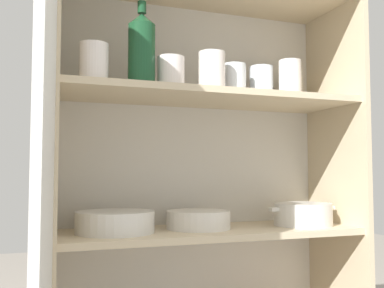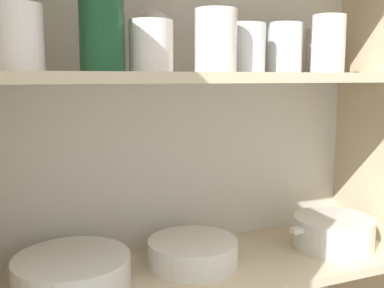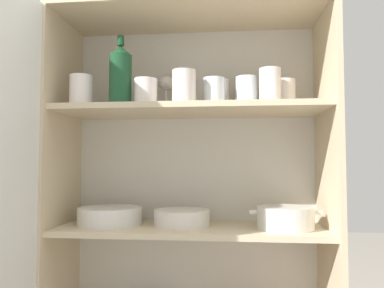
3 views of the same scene
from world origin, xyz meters
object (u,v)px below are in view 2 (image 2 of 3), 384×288
at_px(mixing_bowl_large, 193,251).
at_px(casserole_dish, 333,232).
at_px(plate_stack_white, 72,272).
at_px(wine_bottle, 101,8).

distance_m(mixing_bowl_large, casserole_dish, 0.36).
height_order(plate_stack_white, mixing_bowl_large, plate_stack_white).
relative_size(plate_stack_white, mixing_bowl_large, 1.15).
relative_size(plate_stack_white, casserole_dish, 0.95).
xyz_separation_m(wine_bottle, plate_stack_white, (-0.06, 0.08, -0.50)).
bearing_deg(wine_bottle, casserole_dish, 5.31).
bearing_deg(wine_bottle, mixing_bowl_large, 22.84).
xyz_separation_m(mixing_bowl_large, casserole_dish, (0.36, -0.03, 0.01)).
xyz_separation_m(wine_bottle, mixing_bowl_large, (0.21, 0.09, -0.50)).
height_order(mixing_bowl_large, casserole_dish, casserole_dish).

